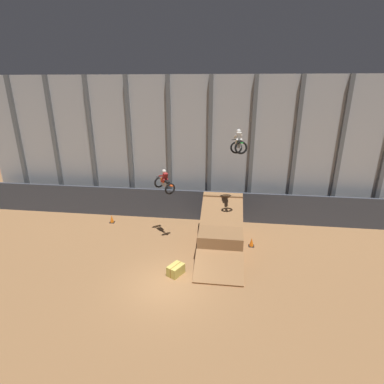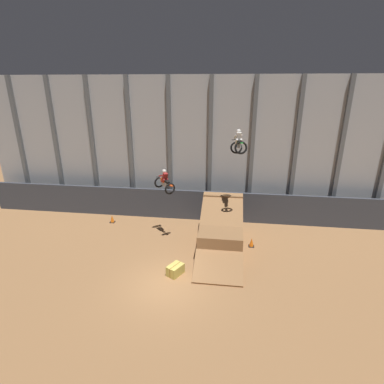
% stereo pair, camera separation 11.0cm
% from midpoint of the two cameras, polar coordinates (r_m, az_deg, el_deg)
% --- Properties ---
extents(ground_plane, '(60.00, 60.00, 0.00)m').
position_cam_midpoint_polar(ground_plane, '(16.13, -5.23, -17.27)').
color(ground_plane, '#996B42').
extents(arena_back_wall, '(32.00, 0.40, 10.37)m').
position_cam_midpoint_polar(arena_back_wall, '(22.62, -0.57, 8.30)').
color(arena_back_wall, '#ADB2B7').
rests_on(arena_back_wall, ground_plane).
extents(lower_barrier, '(31.36, 0.20, 2.29)m').
position_cam_midpoint_polar(lower_barrier, '(22.57, -0.97, -2.46)').
color(lower_barrier, '#383D47').
rests_on(lower_barrier, ground_plane).
extents(dirt_ramp, '(2.66, 6.55, 2.85)m').
position_cam_midpoint_polar(dirt_ramp, '(19.31, 5.42, -7.24)').
color(dirt_ramp, olive).
rests_on(dirt_ramp, ground_plane).
extents(rider_bike_left_air, '(1.56, 1.63, 1.47)m').
position_cam_midpoint_polar(rider_bike_left_air, '(19.07, -5.42, 1.87)').
color(rider_bike_left_air, black).
extents(rider_bike_right_air, '(0.99, 1.78, 1.58)m').
position_cam_midpoint_polar(rider_bike_right_air, '(17.80, 8.68, 9.09)').
color(rider_bike_right_air, black).
extents(traffic_cone_near_ramp, '(0.36, 0.36, 0.58)m').
position_cam_midpoint_polar(traffic_cone_near_ramp, '(23.11, -15.15, -4.98)').
color(traffic_cone_near_ramp, black).
rests_on(traffic_cone_near_ramp, ground_plane).
extents(traffic_cone_arena_edge, '(0.36, 0.36, 0.58)m').
position_cam_midpoint_polar(traffic_cone_arena_edge, '(19.58, 11.12, -9.37)').
color(traffic_cone_arena_edge, black).
rests_on(traffic_cone_arena_edge, ground_plane).
extents(hay_bale_trackside, '(0.96, 1.08, 0.57)m').
position_cam_midpoint_polar(hay_bale_trackside, '(16.70, -3.30, -14.58)').
color(hay_bale_trackside, '#CCB751').
rests_on(hay_bale_trackside, ground_plane).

